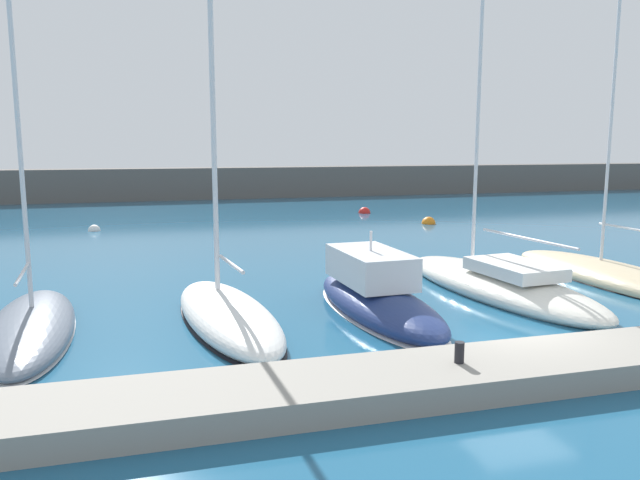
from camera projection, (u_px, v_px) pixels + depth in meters
name	position (u px, v px, depth m)	size (l,w,h in m)	color
ground_plane	(513.00, 346.00, 15.32)	(120.00, 120.00, 0.00)	#1E567A
dock_pier	(565.00, 363.00, 13.37)	(31.15, 2.22, 0.54)	gray
breakwater_seawall	(245.00, 183.00, 56.81)	(108.00, 2.56, 2.81)	#5B5651
sailboat_slate_nearest	(31.00, 324.00, 16.36)	(2.72, 8.15, 15.66)	slate
sailboat_white_second	(227.00, 311.00, 17.15)	(3.15, 8.14, 17.28)	white
motorboat_navy_third	(376.00, 295.00, 18.35)	(2.66, 7.72, 2.64)	navy
sailboat_ivory_fourth	(497.00, 282.00, 20.80)	(3.91, 10.21, 18.63)	silver
sailboat_sand_fifth	(612.00, 276.00, 22.48)	(2.96, 10.50, 20.53)	beige
mooring_buoy_orange	(429.00, 224.00, 38.66)	(0.88, 0.88, 0.88)	orange
mooring_buoy_white	(94.00, 231.00, 35.54)	(0.70, 0.70, 0.70)	white
mooring_buoy_red	(364.00, 213.00, 44.55)	(0.86, 0.86, 0.86)	red
dock_bollard	(459.00, 352.00, 12.62)	(0.20, 0.20, 0.44)	black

